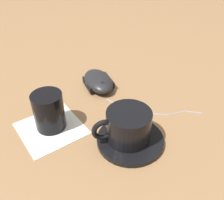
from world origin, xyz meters
TOP-DOWN VIEW (x-y plane):
  - ground_plane at (0.00, 0.00)m, footprint 3.00×3.00m
  - saucer at (0.07, -0.00)m, footprint 0.13×0.13m
  - coffee_cup at (0.06, -0.00)m, footprint 0.09×0.11m
  - computer_mouse at (-0.11, 0.11)m, footprint 0.13×0.11m
  - mouse_cable at (0.05, 0.11)m, footprint 0.20×0.10m
  - napkin_under_glass at (-0.08, -0.08)m, footprint 0.15×0.15m
  - drinking_glass at (-0.09, -0.07)m, footprint 0.06×0.06m

SIDE VIEW (x-z plane):
  - ground_plane at x=0.00m, z-range 0.00..0.00m
  - napkin_under_glass at x=-0.08m, z-range 0.00..0.00m
  - mouse_cable at x=0.05m, z-range 0.00..0.00m
  - saucer at x=0.07m, z-range 0.00..0.01m
  - computer_mouse at x=-0.11m, z-range 0.00..0.04m
  - coffee_cup at x=0.06m, z-range 0.01..0.07m
  - drinking_glass at x=-0.09m, z-range 0.00..0.08m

